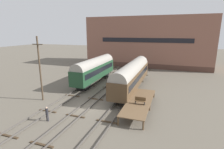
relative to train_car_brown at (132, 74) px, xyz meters
name	(u,v)px	position (x,y,z in m)	size (l,w,h in m)	color
ground_plane	(87,107)	(-4.20, -9.52, -2.86)	(200.00, 200.00, 0.00)	#60594C
track_left	(61,102)	(-8.40, -9.52, -2.72)	(2.60, 60.00, 0.26)	#4C4742
track_middle	(87,106)	(-4.20, -9.52, -2.72)	(2.60, 60.00, 0.26)	#4C4742
track_right	(115,110)	(0.00, -9.52, -2.72)	(2.60, 60.00, 0.26)	#4C4742
train_car_brown	(132,74)	(0.00, 0.00, 0.00)	(2.96, 17.97, 5.03)	black
train_car_green	(95,68)	(-8.40, 2.27, 0.01)	(2.86, 15.06, 5.03)	black
station_platform	(139,102)	(2.88, -7.71, -1.81)	(3.12, 10.42, 1.15)	brown
bench	(140,100)	(3.13, -8.62, -1.23)	(1.40, 0.40, 0.91)	brown
person_worker	(47,113)	(-6.69, -14.62, -1.77)	(0.32, 0.32, 1.80)	#282833
utility_pole	(40,68)	(-11.77, -9.46, 2.13)	(1.80, 0.24, 9.66)	#473828
warehouse_building	(148,42)	(-1.10, 25.56, 4.37)	(35.75, 12.42, 14.46)	#4F342A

